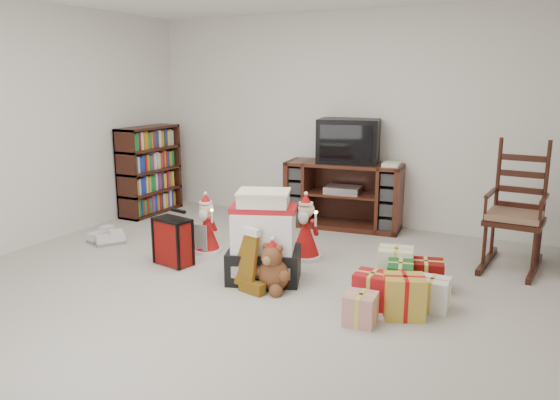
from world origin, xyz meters
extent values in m
cube|color=#A49F96|center=(0.00, 0.00, -0.01)|extent=(5.00, 5.00, 0.01)
cube|color=white|center=(0.00, 2.50, 1.25)|extent=(5.00, 0.01, 2.50)
cube|color=white|center=(-2.50, 0.00, 1.25)|extent=(0.01, 5.00, 2.50)
cube|color=#481D14|center=(0.17, 2.23, 0.39)|extent=(1.39, 0.62, 0.77)
cube|color=silver|center=(0.17, 2.20, 0.46)|extent=(0.43, 0.33, 0.08)
cube|color=#34130E|center=(-2.32, 1.75, 0.56)|extent=(0.31, 0.92, 1.13)
cube|color=#34130E|center=(2.07, 1.59, 0.45)|extent=(0.53, 0.51, 0.05)
cube|color=#805D46|center=(2.07, 1.59, 0.50)|extent=(0.49, 0.47, 0.06)
cube|color=#34130E|center=(2.07, 1.81, 0.85)|extent=(0.42, 0.09, 0.76)
cube|color=#34130E|center=(2.07, 1.59, 0.03)|extent=(0.56, 0.85, 0.06)
cube|color=black|center=(0.17, 0.28, 0.14)|extent=(0.74, 0.64, 0.28)
cube|color=white|center=(0.17, 0.28, 0.45)|extent=(0.63, 0.56, 0.34)
cube|color=#AD1319|center=(0.17, 0.28, 0.64)|extent=(0.63, 0.48, 0.05)
cube|color=#EEE6C3|center=(0.17, 0.28, 0.72)|extent=(0.51, 0.45, 0.11)
cube|color=maroon|center=(-0.78, 0.23, 0.23)|extent=(0.38, 0.25, 0.46)
cube|color=black|center=(-0.78, 0.31, 0.52)|extent=(0.18, 0.06, 0.03)
ellipsoid|color=brown|center=(0.35, 0.11, 0.13)|extent=(0.27, 0.23, 0.28)
sphere|color=brown|center=(0.35, 0.07, 0.30)|extent=(0.18, 0.18, 0.18)
cone|color=#AF1213|center=(0.26, 0.96, 0.22)|extent=(0.30, 0.30, 0.43)
sphere|color=beige|center=(0.26, 0.96, 0.49)|extent=(0.15, 0.15, 0.15)
cone|color=#AF1213|center=(0.26, 0.96, 0.60)|extent=(0.13, 0.13, 0.11)
cylinder|color=silver|center=(0.41, 0.84, 0.44)|extent=(0.02, 0.02, 0.13)
cone|color=#AF1213|center=(-0.72, 0.70, 0.20)|extent=(0.28, 0.28, 0.40)
sphere|color=beige|center=(-0.72, 0.70, 0.45)|extent=(0.14, 0.14, 0.14)
cone|color=#AF1213|center=(-0.72, 0.70, 0.56)|extent=(0.12, 0.12, 0.10)
cylinder|color=silver|center=(-0.58, 0.59, 0.41)|extent=(0.02, 0.02, 0.12)
cube|color=silver|center=(-1.97, 0.47, 0.05)|extent=(0.17, 0.32, 0.11)
cube|color=silver|center=(-1.78, 0.47, 0.05)|extent=(0.28, 0.33, 0.11)
cube|color=#AD1319|center=(1.17, 0.21, 0.13)|extent=(0.26, 0.26, 0.26)
cube|color=#18622C|center=(1.37, 0.46, 0.13)|extent=(0.26, 0.26, 0.26)
cube|color=gold|center=(1.41, 0.06, 0.13)|extent=(0.26, 0.26, 0.26)
cube|color=silver|center=(1.12, -0.14, 0.13)|extent=(0.26, 0.26, 0.26)
cube|color=white|center=(1.61, 0.26, 0.13)|extent=(0.26, 0.26, 0.26)
cube|color=maroon|center=(1.56, 0.65, 0.13)|extent=(0.26, 0.26, 0.26)
cube|color=#EEE6C3|center=(1.32, 0.70, 0.13)|extent=(0.26, 0.26, 0.26)
cube|color=black|center=(0.21, 2.27, 1.02)|extent=(0.77, 0.61, 0.51)
cube|color=black|center=(0.21, 2.03, 1.02)|extent=(0.58, 0.14, 0.40)
camera|label=1|loc=(2.34, -3.70, 1.74)|focal=35.00mm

